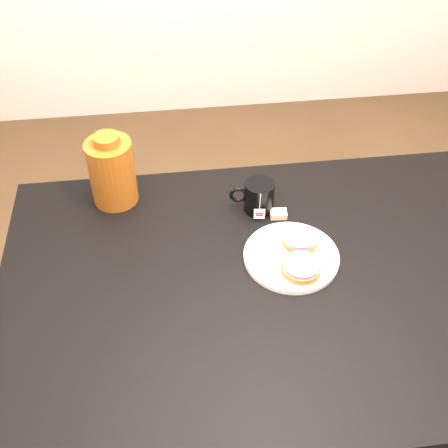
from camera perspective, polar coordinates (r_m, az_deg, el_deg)
The scene contains 8 objects.
ground_plane at distance 2.02m, azimuth 4.48°, elevation -19.56°, with size 4.00×4.00×0.00m, color brown.
table at distance 1.46m, azimuth 5.91°, elevation -7.61°, with size 1.40×0.90×0.75m.
plate at distance 1.43m, azimuth 6.85°, elevation -3.24°, with size 0.24×0.24×0.02m.
bagel_back at distance 1.45m, azimuth 7.72°, elevation -1.55°, with size 0.12×0.12×0.03m.
bagel_front at distance 1.38m, azimuth 7.84°, elevation -4.38°, with size 0.12×0.12×0.03m.
mug at distance 1.53m, azimuth 3.51°, elevation 2.82°, with size 0.13×0.09×0.09m.
teabag_pouch at distance 1.54m, azimuth 5.55°, elevation 1.02°, with size 0.04×0.03×0.02m, color #C6B793.
bagel_package at distance 1.56m, azimuth -11.32°, elevation 5.29°, with size 0.13×0.13×0.21m.
Camera 1 is at (-0.26, -0.88, 1.80)m, focal length 45.00 mm.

